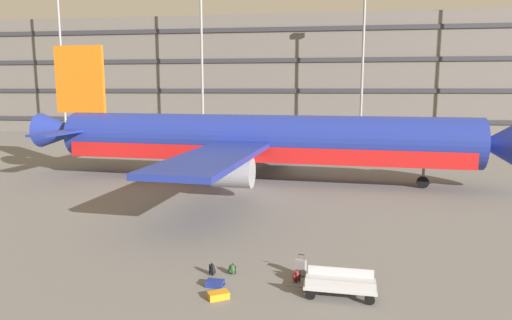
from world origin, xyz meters
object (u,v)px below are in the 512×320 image
object	(u,v)px
suitcase_black	(215,283)
backpack_silver	(296,276)
suitcase_upright	(301,267)
backpack_teal	(232,269)
baggage_cart	(340,284)
suitcase_scuffed	(218,295)
airliner	(255,141)
backpack_red	(213,269)

from	to	relation	value
suitcase_black	backpack_silver	size ratio (longest dim) A/B	1.39
suitcase_upright	backpack_teal	xyz separation A→B (m)	(-2.81, -0.20, -0.17)
baggage_cart	backpack_teal	bearing A→B (deg)	162.42
backpack_silver	baggage_cart	bearing A→B (deg)	-29.25
suitcase_scuffed	backpack_silver	world-z (taller)	backpack_silver
airliner	backpack_teal	world-z (taller)	airliner
suitcase_black	airliner	bearing A→B (deg)	93.58
backpack_teal	backpack_silver	size ratio (longest dim) A/B	0.85
suitcase_black	backpack_teal	distance (m)	1.33
suitcase_upright	airliner	bearing A→B (deg)	103.30
suitcase_black	suitcase_scuffed	bearing A→B (deg)	-70.46
suitcase_scuffed	baggage_cart	xyz separation A→B (m)	(4.38, 0.86, 0.30)
airliner	baggage_cart	world-z (taller)	airliner
backpack_teal	baggage_cart	size ratio (longest dim) A/B	0.14
backpack_red	backpack_silver	world-z (taller)	backpack_red
suitcase_upright	backpack_teal	bearing A→B (deg)	-175.92
backpack_red	baggage_cart	distance (m)	5.19
suitcase_upright	suitcase_black	bearing A→B (deg)	-155.69
airliner	backpack_silver	size ratio (longest dim) A/B	74.66
suitcase_upright	backpack_silver	bearing A→B (deg)	-102.53
suitcase_scuffed	suitcase_black	world-z (taller)	suitcase_scuffed
suitcase_upright	suitcase_scuffed	size ratio (longest dim) A/B	1.02
suitcase_scuffed	suitcase_black	xyz separation A→B (m)	(-0.34, 0.97, -0.00)
airliner	backpack_teal	size ratio (longest dim) A/B	88.36
suitcase_scuffed	backpack_silver	size ratio (longest dim) A/B	1.61
backpack_red	baggage_cart	xyz separation A→B (m)	(5.06, -1.14, 0.18)
backpack_teal	baggage_cart	bearing A→B (deg)	-17.58
backpack_red	baggage_cart	bearing A→B (deg)	-12.70
airliner	suitcase_upright	bearing A→B (deg)	-76.70
suitcase_upright	suitcase_black	distance (m)	3.55
airliner	baggage_cart	bearing A→B (deg)	-73.77
backpack_red	suitcase_scuffed	bearing A→B (deg)	-71.25
airliner	backpack_silver	distance (m)	20.46
suitcase_scuffed	backpack_teal	world-z (taller)	backpack_teal
suitcase_scuffed	airliner	bearing A→B (deg)	94.33
suitcase_upright	backpack_red	size ratio (longest dim) A/B	1.61
backpack_teal	suitcase_black	bearing A→B (deg)	-108.27
backpack_silver	backpack_red	bearing A→B (deg)	176.30
backpack_silver	backpack_teal	bearing A→B (deg)	170.51
suitcase_black	backpack_teal	xyz separation A→B (m)	(0.42, 1.26, 0.07)
suitcase_upright	backpack_silver	xyz separation A→B (m)	(-0.14, -0.65, -0.13)
suitcase_black	baggage_cart	world-z (taller)	baggage_cart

